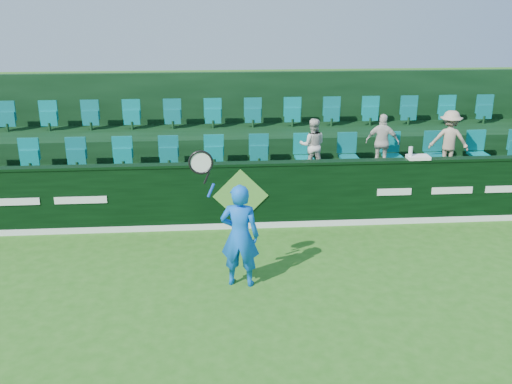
{
  "coord_description": "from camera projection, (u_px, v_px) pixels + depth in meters",
  "views": [
    {
      "loc": [
        -0.53,
        -6.7,
        4.44
      ],
      "look_at": [
        0.22,
        2.8,
        1.15
      ],
      "focal_mm": 40.0,
      "sensor_mm": 36.0,
      "label": 1
    }
  ],
  "objects": [
    {
      "name": "towel",
      "position": [
        418.0,
        157.0,
        11.39
      ],
      "size": [
        0.44,
        0.28,
        0.07
      ],
      "primitive_type": "cube",
      "color": "white",
      "rests_on": "sponsor_hoarding"
    },
    {
      "name": "spectator_right",
      "position": [
        449.0,
        140.0,
        12.5
      ],
      "size": [
        0.95,
        0.72,
        1.29
      ],
      "primitive_type": "imported",
      "rotation": [
        0.0,
        0.0,
        2.81
      ],
      "color": "tan",
      "rests_on": "stand_tier_front"
    },
    {
      "name": "tennis_player",
      "position": [
        239.0,
        235.0,
        8.99
      ],
      "size": [
        1.17,
        0.53,
        2.34
      ],
      "color": "blue",
      "rests_on": "ground"
    },
    {
      "name": "stand_rear",
      "position": [
        233.0,
        130.0,
        14.42
      ],
      "size": [
        16.0,
        4.1,
        2.6
      ],
      "color": "black",
      "rests_on": "ground"
    },
    {
      "name": "drinks_bottle",
      "position": [
        410.0,
        153.0,
        11.34
      ],
      "size": [
        0.08,
        0.08,
        0.25
      ],
      "primitive_type": "cylinder",
      "color": "white",
      "rests_on": "sponsor_hoarding"
    },
    {
      "name": "stand_tier_front",
      "position": [
        238.0,
        191.0,
        12.48
      ],
      "size": [
        16.0,
        2.0,
        0.8
      ],
      "primitive_type": "cube",
      "color": "black",
      "rests_on": "ground"
    },
    {
      "name": "stand_tier_back",
      "position": [
        234.0,
        156.0,
        14.19
      ],
      "size": [
        16.0,
        1.8,
        1.3
      ],
      "primitive_type": "cube",
      "color": "black",
      "rests_on": "ground"
    },
    {
      "name": "sponsor_hoarding",
      "position": [
        241.0,
        195.0,
        11.35
      ],
      "size": [
        16.0,
        0.25,
        1.35
      ],
      "color": "black",
      "rests_on": "ground"
    },
    {
      "name": "seat_row_front",
      "position": [
        237.0,
        155.0,
        12.63
      ],
      "size": [
        13.5,
        0.5,
        0.6
      ],
      "primitive_type": "cube",
      "color": "#08797A",
      "rests_on": "stand_tier_front"
    },
    {
      "name": "seat_row_back",
      "position": [
        233.0,
        116.0,
        14.16
      ],
      "size": [
        13.5,
        0.5,
        0.6
      ],
      "primitive_type": "cube",
      "color": "#08797A",
      "rests_on": "stand_tier_back"
    },
    {
      "name": "ground",
      "position": [
        256.0,
        338.0,
        7.8
      ],
      "size": [
        60.0,
        60.0,
        0.0
      ],
      "primitive_type": "plane",
      "color": "#276618",
      "rests_on": "ground"
    },
    {
      "name": "spectator_left",
      "position": [
        312.0,
        145.0,
        12.3
      ],
      "size": [
        0.62,
        0.51,
        1.17
      ],
      "primitive_type": "imported",
      "rotation": [
        0.0,
        0.0,
        3.01
      ],
      "color": "beige",
      "rests_on": "stand_tier_front"
    },
    {
      "name": "spectator_middle",
      "position": [
        382.0,
        142.0,
        12.4
      ],
      "size": [
        0.79,
        0.55,
        1.24
      ],
      "primitive_type": "imported",
      "rotation": [
        0.0,
        0.0,
        2.75
      ],
      "color": "silver",
      "rests_on": "stand_tier_front"
    }
  ]
}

